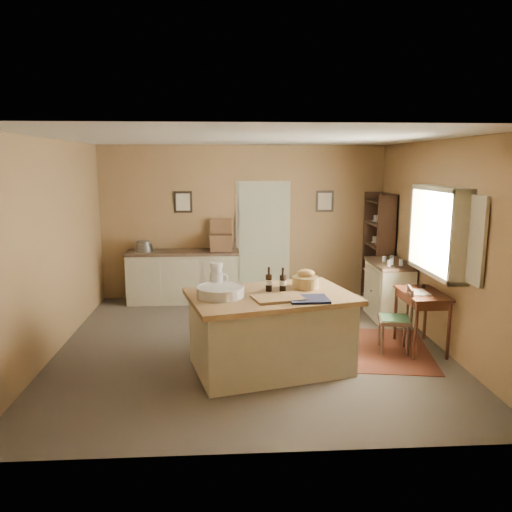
{
  "coord_description": "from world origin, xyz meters",
  "views": [
    {
      "loc": [
        -0.32,
        -6.3,
        2.41
      ],
      "look_at": [
        0.09,
        0.34,
        1.15
      ],
      "focal_mm": 35.0,
      "sensor_mm": 36.0,
      "label": 1
    }
  ],
  "objects": [
    {
      "name": "wall_back",
      "position": [
        0.0,
        2.5,
        1.35
      ],
      "size": [
        5.0,
        0.1,
        2.7
      ],
      "primitive_type": "cube",
      "color": "brown",
      "rests_on": "ground"
    },
    {
      "name": "ceiling",
      "position": [
        0.0,
        0.0,
        2.7
      ],
      "size": [
        5.0,
        5.0,
        0.0
      ],
      "primitive_type": "plane",
      "color": "silver",
      "rests_on": "wall_back"
    },
    {
      "name": "rug",
      "position": [
        1.75,
        -0.26,
        0.0
      ],
      "size": [
        1.34,
        1.76,
        0.01
      ],
      "primitive_type": "cube",
      "rotation": [
        0.0,
        0.0,
        -0.16
      ],
      "color": "#4F2410",
      "rests_on": "ground"
    },
    {
      "name": "desk_chair",
      "position": [
        1.83,
        -0.32,
        0.42
      ],
      "size": [
        0.46,
        0.46,
        0.83
      ],
      "primitive_type": null,
      "rotation": [
        0.0,
        0.0,
        -0.2
      ],
      "color": "black",
      "rests_on": "ground"
    },
    {
      "name": "ground",
      "position": [
        0.0,
        0.0,
        0.0
      ],
      "size": [
        5.0,
        5.0,
        0.0
      ],
      "primitive_type": "plane",
      "color": "brown",
      "rests_on": "ground"
    },
    {
      "name": "window",
      "position": [
        2.42,
        -0.2,
        1.55
      ],
      "size": [
        0.25,
        1.99,
        1.12
      ],
      "color": "#B6AA8D",
      "rests_on": "ground"
    },
    {
      "name": "wall_front",
      "position": [
        0.0,
        -2.5,
        1.35
      ],
      "size": [
        5.0,
        0.1,
        2.7
      ],
      "primitive_type": "cube",
      "color": "brown",
      "rests_on": "ground"
    },
    {
      "name": "door",
      "position": [
        0.35,
        2.47,
        1.05
      ],
      "size": [
        0.97,
        0.06,
        2.11
      ],
      "primitive_type": "cube",
      "color": "#B2B696",
      "rests_on": "ground"
    },
    {
      "name": "wall_right",
      "position": [
        2.5,
        0.0,
        1.35
      ],
      "size": [
        0.1,
        5.0,
        2.7
      ],
      "primitive_type": "cube",
      "color": "brown",
      "rests_on": "ground"
    },
    {
      "name": "framed_prints",
      "position": [
        0.2,
        2.48,
        1.72
      ],
      "size": [
        2.82,
        0.02,
        0.38
      ],
      "color": "black",
      "rests_on": "ground"
    },
    {
      "name": "wall_left",
      "position": [
        -2.5,
        0.0,
        1.35
      ],
      "size": [
        0.1,
        5.0,
        2.7
      ],
      "primitive_type": "cube",
      "color": "brown",
      "rests_on": "ground"
    },
    {
      "name": "writing_desk",
      "position": [
        2.2,
        -0.26,
        0.66
      ],
      "size": [
        0.5,
        0.81,
        0.82
      ],
      "color": "black",
      "rests_on": "ground"
    },
    {
      "name": "work_island",
      "position": [
        0.19,
        -0.75,
        0.48
      ],
      "size": [
        2.09,
        1.62,
        1.2
      ],
      "rotation": [
        0.0,
        0.0,
        0.25
      ],
      "color": "#B6AA8D",
      "rests_on": "ground"
    },
    {
      "name": "sideboard",
      "position": [
        -1.05,
        2.2,
        0.48
      ],
      "size": [
        1.93,
        0.55,
        1.18
      ],
      "color": "#B6AA8D",
      "rests_on": "ground"
    },
    {
      "name": "shelving_unit",
      "position": [
        2.35,
        2.0,
        0.94
      ],
      "size": [
        0.32,
        0.85,
        1.89
      ],
      "color": "black",
      "rests_on": "ground"
    },
    {
      "name": "right_cabinet",
      "position": [
        2.2,
        1.04,
        0.46
      ],
      "size": [
        0.54,
        0.97,
        0.99
      ],
      "color": "#B6AA8D",
      "rests_on": "ground"
    }
  ]
}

